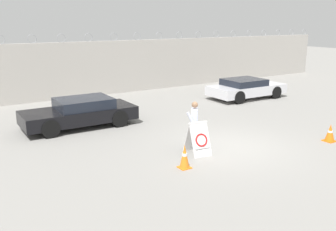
{
  "coord_description": "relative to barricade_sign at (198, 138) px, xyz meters",
  "views": [
    {
      "loc": [
        -8.43,
        -9.2,
        4.27
      ],
      "look_at": [
        -1.88,
        1.11,
        1.14
      ],
      "focal_mm": 40.0,
      "sensor_mm": 36.0,
      "label": 1
    }
  ],
  "objects": [
    {
      "name": "parked_car_front_coupe",
      "position": [
        -2.13,
        5.19,
        0.07
      ],
      "size": [
        4.54,
        2.0,
        1.18
      ],
      "rotation": [
        0.0,
        0.0,
        3.13
      ],
      "color": "black",
      "rests_on": "ground_plane"
    },
    {
      "name": "perimeter_wall",
      "position": [
        1.39,
        11.11,
        1.02
      ],
      "size": [
        36.0,
        0.3,
        3.55
      ],
      "color": "#ADA8A0",
      "rests_on": "ground_plane"
    },
    {
      "name": "traffic_cone_near",
      "position": [
        4.82,
        -1.48,
        -0.22
      ],
      "size": [
        0.4,
        0.4,
        0.63
      ],
      "color": "orange",
      "rests_on": "ground_plane"
    },
    {
      "name": "traffic_cone_mid",
      "position": [
        -1.06,
        -0.74,
        -0.17
      ],
      "size": [
        0.34,
        0.34,
        0.73
      ],
      "color": "orange",
      "rests_on": "ground_plane"
    },
    {
      "name": "barricade_sign",
      "position": [
        0.0,
        0.0,
        0.0
      ],
      "size": [
        0.73,
        0.9,
        1.08
      ],
      "rotation": [
        0.0,
        0.0,
        -0.12
      ],
      "color": "white",
      "rests_on": "ground_plane"
    },
    {
      "name": "ground_plane",
      "position": [
        1.39,
        -0.04,
        -0.53
      ],
      "size": [
        90.0,
        90.0,
        0.0
      ],
      "primitive_type": "plane",
      "color": "gray"
    },
    {
      "name": "security_guard",
      "position": [
        0.22,
        0.54,
        0.36
      ],
      "size": [
        0.6,
        0.51,
        1.63
      ],
      "rotation": [
        0.0,
        0.0,
        -2.24
      ],
      "color": "#232838",
      "rests_on": "ground_plane"
    },
    {
      "name": "parked_car_far_side",
      "position": [
        7.65,
        5.78,
        0.05
      ],
      "size": [
        4.39,
        2.1,
        1.1
      ],
      "rotation": [
        0.0,
        0.0,
        -0.02
      ],
      "color": "black",
      "rests_on": "ground_plane"
    }
  ]
}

